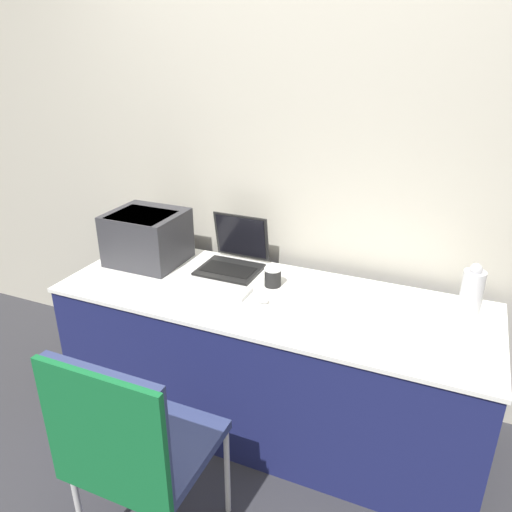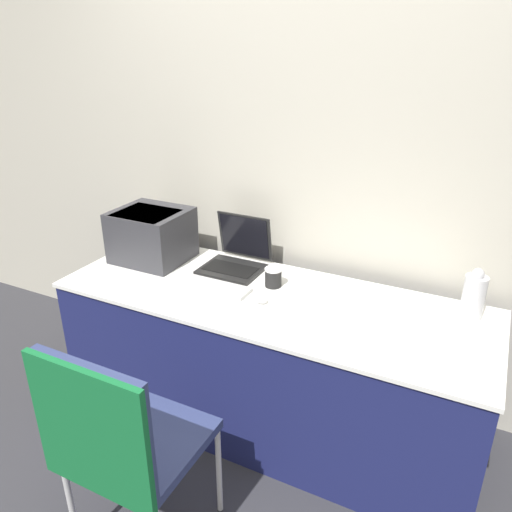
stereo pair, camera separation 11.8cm
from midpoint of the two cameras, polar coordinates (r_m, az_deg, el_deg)
ground_plane at (r=2.59m, az=-3.21°, el=-22.71°), size 14.00×14.00×0.00m
wall_back at (r=2.63m, az=4.51°, el=10.98°), size 8.00×0.05×2.60m
table at (r=2.60m, az=0.22°, el=-11.79°), size 2.08×0.74×0.74m
printer at (r=2.79m, az=-13.56°, el=2.28°), size 0.38×0.35×0.28m
laptop_left at (r=2.67m, az=-3.82°, el=-0.18°), size 0.31×0.31×0.27m
external_keyboard at (r=2.47m, az=-6.34°, el=-3.66°), size 0.38×0.13×0.02m
coffee_cup at (r=2.48m, az=0.57°, el=-2.41°), size 0.09×0.09×0.10m
mouse at (r=2.33m, az=-0.66°, el=-5.06°), size 0.06×0.04×0.03m
metal_pitcher at (r=2.40m, az=22.19°, el=-3.64°), size 0.10×0.10×0.24m
chair at (r=1.90m, az=-16.27°, el=-19.78°), size 0.48×0.47×0.96m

